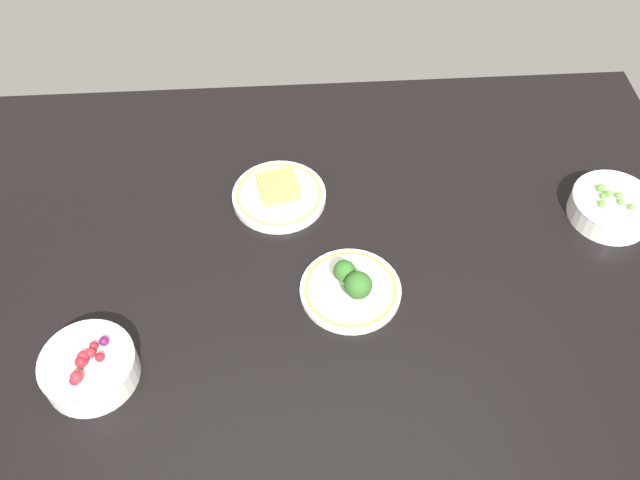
% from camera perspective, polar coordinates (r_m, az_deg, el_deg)
% --- Properties ---
extents(dining_table, '(1.55, 1.00, 0.04)m').
position_cam_1_polar(dining_table, '(1.34, 0.00, -1.08)').
color(dining_table, black).
rests_on(dining_table, ground).
extents(plate_cheese, '(0.19, 0.19, 0.05)m').
position_cam_1_polar(plate_cheese, '(1.40, -3.43, 3.84)').
color(plate_cheese, white).
rests_on(plate_cheese, dining_table).
extents(plate_broccoli, '(0.19, 0.19, 0.08)m').
position_cam_1_polar(plate_broccoli, '(1.25, 2.62, -3.95)').
color(plate_broccoli, white).
rests_on(plate_broccoli, dining_table).
extents(bowl_berries, '(0.16, 0.16, 0.07)m').
position_cam_1_polar(bowl_berries, '(1.21, -18.65, -9.97)').
color(bowl_berries, white).
rests_on(bowl_berries, dining_table).
extents(bowl_peas, '(0.16, 0.16, 0.06)m').
position_cam_1_polar(bowl_peas, '(1.48, 23.09, 2.59)').
color(bowl_peas, white).
rests_on(bowl_peas, dining_table).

